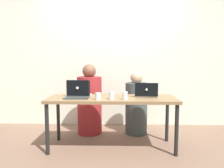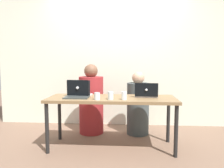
% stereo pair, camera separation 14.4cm
% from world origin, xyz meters
% --- Properties ---
extents(ground_plane, '(12.00, 12.00, 0.00)m').
position_xyz_m(ground_plane, '(0.00, 0.00, 0.00)').
color(ground_plane, brown).
extents(back_wall, '(4.56, 0.10, 2.61)m').
position_xyz_m(back_wall, '(0.00, 1.19, 1.30)').
color(back_wall, silver).
rests_on(back_wall, ground).
extents(desk, '(1.75, 0.63, 0.71)m').
position_xyz_m(desk, '(0.00, 0.00, 0.64)').
color(desk, olive).
rests_on(desk, ground).
extents(person_on_left, '(0.45, 0.45, 1.16)m').
position_xyz_m(person_on_left, '(-0.39, 0.62, 0.52)').
color(person_on_left, maroon).
rests_on(person_on_left, ground).
extents(person_on_right, '(0.42, 0.42, 1.04)m').
position_xyz_m(person_on_right, '(0.39, 0.62, 0.46)').
color(person_on_right, '#40494B').
rests_on(person_on_right, ground).
extents(laptop_front_left, '(0.33, 0.27, 0.23)m').
position_xyz_m(laptop_front_left, '(-0.47, -0.04, 0.76)').
color(laptop_front_left, '#373D3C').
rests_on(laptop_front_left, desk).
extents(laptop_back_left, '(0.32, 0.29, 0.24)m').
position_xyz_m(laptop_back_left, '(-0.47, 0.09, 0.76)').
color(laptop_back_left, silver).
rests_on(laptop_back_left, desk).
extents(laptop_back_right, '(0.33, 0.25, 0.20)m').
position_xyz_m(laptop_back_right, '(0.48, 0.07, 0.75)').
color(laptop_back_right, '#B6B0B6').
rests_on(laptop_back_right, desk).
extents(water_glass_left, '(0.08, 0.08, 0.09)m').
position_xyz_m(water_glass_left, '(-0.17, -0.20, 0.75)').
color(water_glass_left, white).
rests_on(water_glass_left, desk).
extents(water_glass_right, '(0.07, 0.07, 0.11)m').
position_xyz_m(water_glass_right, '(0.17, -0.18, 0.76)').
color(water_glass_right, white).
rests_on(water_glass_right, desk).
extents(water_glass_center, '(0.07, 0.07, 0.10)m').
position_xyz_m(water_glass_center, '(-0.00, -0.17, 0.76)').
color(water_glass_center, silver).
rests_on(water_glass_center, desk).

